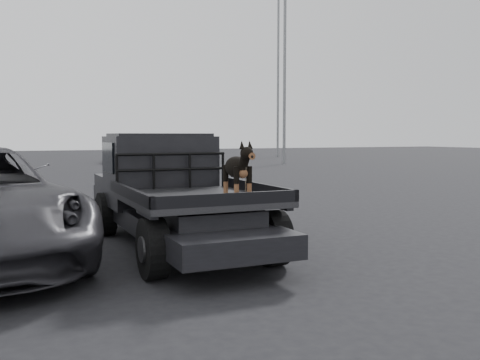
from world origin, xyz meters
name	(u,v)px	position (x,y,z in m)	size (l,w,h in m)	color
ground	(248,261)	(0.00, 0.00, 0.00)	(120.00, 120.00, 0.00)	black
flatbed_ute	(176,218)	(-0.64, 1.32, 0.46)	(2.00, 5.40, 0.92)	black
ute_cab	(159,159)	(-0.64, 2.27, 1.36)	(1.72, 1.30, 0.88)	black
headache_rack	(172,171)	(-0.64, 1.52, 1.20)	(1.80, 0.08, 0.55)	black
dog	(237,172)	(-0.31, -0.31, 1.29)	(0.32, 0.60, 0.74)	black
distant_car_b	(130,150)	(4.61, 28.42, 0.79)	(2.21, 5.43, 1.58)	#454549
floodlight_mid	(285,55)	(12.85, 22.33, 6.68)	(1.08, 0.28, 12.17)	slate
floodlight_far	(278,48)	(17.62, 32.11, 8.81)	(1.08, 0.28, 16.40)	slate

